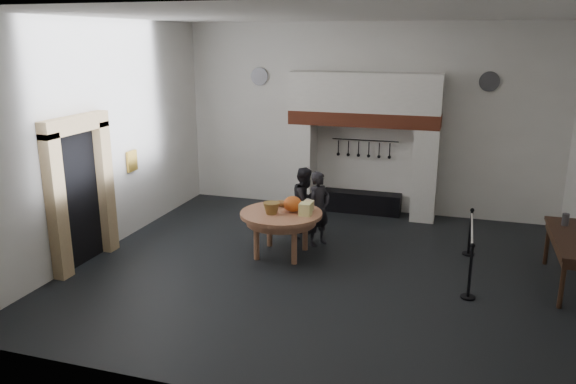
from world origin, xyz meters
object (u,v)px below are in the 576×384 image
(visitor_far, at_px, (305,202))
(visitor_near, at_px, (319,209))
(barrier_post_far, at_px, (470,233))
(iron_range, at_px, (361,202))
(work_table, at_px, (281,214))
(side_table, at_px, (570,238))
(barrier_post_near, at_px, (470,273))

(visitor_far, bearing_deg, visitor_near, -120.49)
(visitor_near, height_order, barrier_post_far, visitor_near)
(visitor_near, distance_m, visitor_far, 0.57)
(iron_range, relative_size, work_table, 1.19)
(visitor_near, relative_size, visitor_far, 1.02)
(side_table, bearing_deg, barrier_post_far, 147.63)
(visitor_near, bearing_deg, iron_range, 20.23)
(work_table, bearing_deg, visitor_far, 82.32)
(visitor_far, height_order, barrier_post_near, visitor_far)
(visitor_far, bearing_deg, barrier_post_near, -107.07)
(visitor_far, height_order, barrier_post_far, visitor_far)
(work_table, bearing_deg, barrier_post_near, -14.37)
(visitor_near, bearing_deg, work_table, 174.57)
(side_table, distance_m, barrier_post_near, 1.91)
(iron_range, height_order, side_table, side_table)
(visitor_near, distance_m, barrier_post_near, 3.43)
(barrier_post_near, relative_size, barrier_post_far, 1.00)
(work_table, bearing_deg, iron_range, 72.71)
(work_table, xyz_separation_m, side_table, (5.10, 0.10, 0.03))
(barrier_post_near, bearing_deg, work_table, 165.63)
(barrier_post_near, bearing_deg, visitor_near, 150.63)
(side_table, distance_m, barrier_post_far, 1.91)
(work_table, distance_m, barrier_post_near, 3.66)
(iron_range, xyz_separation_m, barrier_post_near, (2.52, -4.13, 0.20))
(barrier_post_near, bearing_deg, side_table, 32.44)
(visitor_far, bearing_deg, side_table, -87.71)
(iron_range, bearing_deg, visitor_near, -100.31)
(iron_range, relative_size, barrier_post_far, 2.11)
(barrier_post_far, bearing_deg, visitor_near, -173.71)
(work_table, height_order, side_table, side_table)
(work_table, bearing_deg, visitor_near, 54.03)
(iron_range, distance_m, work_table, 3.43)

